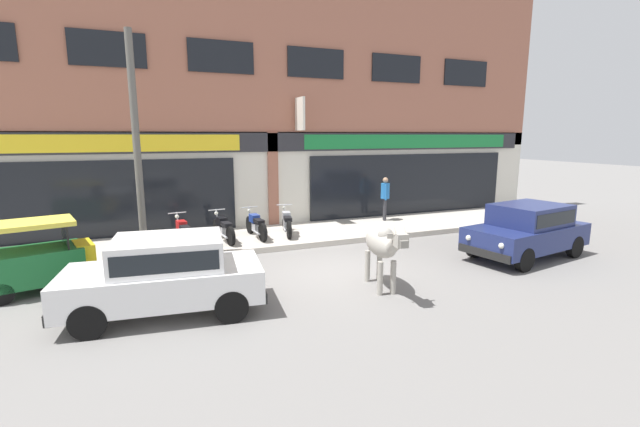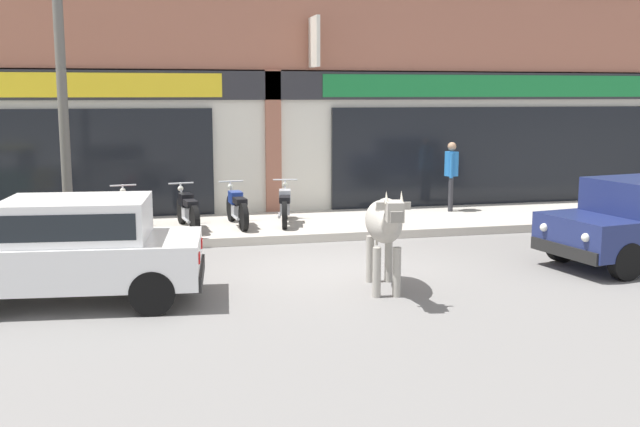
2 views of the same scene
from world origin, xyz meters
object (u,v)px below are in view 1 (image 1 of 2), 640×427
Objects in this scene: motorcycle_2 at (256,225)px; utility_pole at (137,147)px; auto_rickshaw at (41,260)px; pedestrian at (385,194)px; cow at (382,244)px; car_0 at (528,228)px; motorcycle_0 at (183,232)px; motorcycle_1 at (223,228)px; motorcycle_3 at (287,222)px; car_1 at (166,272)px.

motorcycle_2 is 4.15m from utility_pole.
pedestrian is (10.35, 3.14, 0.49)m from auto_rickshaw.
cow is 1.33× the size of pedestrian.
car_0 is 2.10× the size of motorcycle_0.
motorcycle_0 is 7.36m from pedestrian.
cow reaches higher than motorcycle_0.
car_0 is 8.59m from motorcycle_1.
car_0 is 9.57m from motorcycle_0.
car_0 is 6.99m from motorcycle_3.
motorcycle_2 is at bearing -170.57° from pedestrian.
motorcycle_3 is 4.20m from pedestrian.
auto_rickshaw is 4.79m from motorcycle_1.
auto_rickshaw reaches higher than motorcycle_2.
cow reaches higher than auto_rickshaw.
auto_rickshaw is 10.83m from pedestrian.
motorcycle_0 and motorcycle_2 have the same top height.
pedestrian is (5.09, 0.85, 0.60)m from motorcycle_2.
motorcycle_0 is (3.08, 2.12, -0.11)m from auto_rickshaw.
motorcycle_0 is 1.01× the size of motorcycle_3.
motorcycle_1 is 0.32× the size of utility_pole.
motorcycle_0 is 1.00× the size of motorcycle_2.
auto_rickshaw is at bearing -163.10° from pedestrian.
cow is 6.52m from utility_pole.
car_1 is 2.07× the size of motorcycle_1.
motorcycle_2 is 1.01m from motorcycle_3.
utility_pole is at bearing -157.78° from motorcycle_1.
motorcycle_3 is at bearing 3.94° from motorcycle_0.
cow is 1.00× the size of auto_rickshaw.
utility_pole reaches higher than motorcycle_2.
car_1 is at bearing -111.82° from motorcycle_1.
car_1 is at bearing -121.40° from motorcycle_2.
auto_rickshaw is (-11.67, 2.09, -0.15)m from car_0.
cow is 0.38× the size of utility_pole.
cow is 5.10m from motorcycle_3.
cow is at bearing -62.86° from motorcycle_1.
utility_pole is (-4.73, 4.03, 1.98)m from cow.
motorcycle_0 and motorcycle_1 have the same top height.
car_0 is 1.77× the size of auto_rickshaw.
motorcycle_3 is 1.12× the size of pedestrian.
utility_pole is (-4.22, -1.03, 2.44)m from motorcycle_3.
utility_pole reaches higher than cow.
motorcycle_3 is (2.02, 0.13, 0.00)m from motorcycle_1.
utility_pole is at bearing 32.62° from auto_rickshaw.
auto_rickshaw is 1.34× the size of pedestrian.
pedestrian is (4.08, 0.81, 0.60)m from motorcycle_3.
auto_rickshaw is 6.69m from motorcycle_3.
utility_pole reaches higher than car_1.
motorcycle_3 is (3.18, 0.22, 0.00)m from motorcycle_0.
motorcycle_1 is at bearing -171.29° from pedestrian.
motorcycle_1 is at bearing 27.48° from auto_rickshaw.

